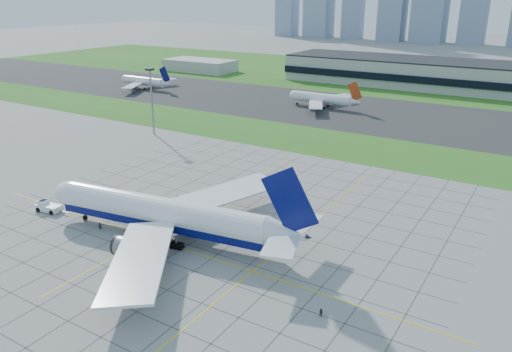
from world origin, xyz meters
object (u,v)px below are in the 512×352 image
at_px(light_mast, 151,93).
at_px(crew_far, 321,313).
at_px(pushback_tug, 48,207).
at_px(distant_jet_0, 144,81).
at_px(distant_jet_1, 323,98).
at_px(airliner, 164,214).
at_px(crew_near, 100,226).

distance_m(light_mast, crew_far, 129.66).
distance_m(pushback_tug, distant_jet_0, 173.63).
relative_size(crew_far, distant_jet_1, 0.04).
distance_m(crew_far, distant_jet_1, 168.21).
xyz_separation_m(crew_far, distant_jet_1, (-70.00, 152.91, 3.70)).
bearing_deg(light_mast, crew_far, -34.74).
relative_size(light_mast, airliner, 0.38).
bearing_deg(crew_near, distant_jet_1, 45.33).
relative_size(crew_near, distant_jet_1, 0.05).
distance_m(crew_near, crew_far, 58.04).
xyz_separation_m(airliner, distant_jet_1, (-27.57, 144.39, -1.28)).
height_order(pushback_tug, distant_jet_1, distant_jet_1).
relative_size(pushback_tug, crew_far, 6.23).
distance_m(airliner, distant_jet_1, 147.00).
xyz_separation_m(light_mast, crew_near, (47.85, -70.10, -15.21)).
xyz_separation_m(crew_far, distant_jet_0, (-178.89, 144.87, 3.70)).
height_order(crew_far, distant_jet_0, distant_jet_0).
height_order(crew_far, distant_jet_1, distant_jet_1).
height_order(pushback_tug, distant_jet_0, distant_jet_0).
bearing_deg(distant_jet_0, crew_near, -49.50).
relative_size(airliner, crew_near, 34.54).
bearing_deg(airliner, crew_far, -19.59).
height_order(crew_near, crew_far, crew_near).
bearing_deg(crew_near, pushback_tug, 129.02).
relative_size(light_mast, crew_near, 13.17).
height_order(light_mast, crew_far, light_mast).
distance_m(crew_far, distant_jet_0, 230.23).
distance_m(airliner, crew_far, 43.57).
bearing_deg(distant_jet_1, crew_near, -85.39).
bearing_deg(distant_jet_0, crew_far, -39.00).
height_order(light_mast, crew_near, light_mast).
relative_size(airliner, distant_jet_1, 1.57).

